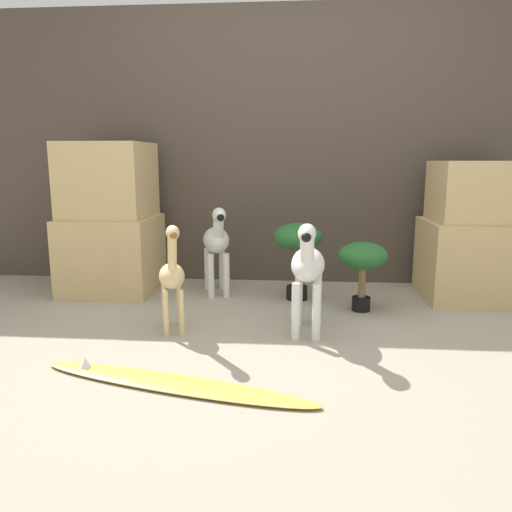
# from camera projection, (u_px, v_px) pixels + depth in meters

# --- Properties ---
(ground_plane) EXTENTS (14.00, 14.00, 0.00)m
(ground_plane) POSITION_uv_depth(u_px,v_px,m) (280.00, 359.00, 2.56)
(ground_plane) COLOR #9E937F
(wall_back) EXTENTS (6.40, 0.08, 2.20)m
(wall_back) POSITION_uv_depth(u_px,v_px,m) (289.00, 148.00, 4.05)
(wall_back) COLOR #473D33
(wall_back) RESTS_ON ground_plane
(rock_pillar_left) EXTENTS (0.67, 0.66, 1.13)m
(rock_pillar_left) POSITION_uv_depth(u_px,v_px,m) (110.00, 222.00, 3.81)
(rock_pillar_left) COLOR tan
(rock_pillar_left) RESTS_ON ground_plane
(rock_pillar_right) EXTENTS (0.67, 0.66, 1.00)m
(rock_pillar_right) POSITION_uv_depth(u_px,v_px,m) (473.00, 236.00, 3.61)
(rock_pillar_right) COLOR tan
(rock_pillar_right) RESTS_ON ground_plane
(zebra_right) EXTENTS (0.22, 0.51, 0.68)m
(zebra_right) POSITION_uv_depth(u_px,v_px,m) (308.00, 267.00, 2.86)
(zebra_right) COLOR silver
(zebra_right) RESTS_ON ground_plane
(zebra_left) EXTENTS (0.29, 0.51, 0.68)m
(zebra_left) POSITION_uv_depth(u_px,v_px,m) (217.00, 242.00, 3.74)
(zebra_left) COLOR silver
(zebra_left) RESTS_ON ground_plane
(giraffe_figurine) EXTENTS (0.22, 0.38, 0.66)m
(giraffe_figurine) POSITION_uv_depth(u_px,v_px,m) (172.00, 273.00, 2.89)
(giraffe_figurine) COLOR #E0C184
(giraffe_figurine) RESTS_ON ground_plane
(potted_palm_front) EXTENTS (0.35, 0.35, 0.56)m
(potted_palm_front) POSITION_uv_depth(u_px,v_px,m) (298.00, 242.00, 3.59)
(potted_palm_front) COLOR black
(potted_palm_front) RESTS_ON ground_plane
(potted_palm_back) EXTENTS (0.33, 0.33, 0.47)m
(potted_palm_back) POSITION_uv_depth(u_px,v_px,m) (363.00, 260.00, 3.32)
(potted_palm_back) COLOR black
(potted_palm_back) RESTS_ON ground_plane
(surfboard) EXTENTS (1.37, 0.52, 0.07)m
(surfboard) POSITION_uv_depth(u_px,v_px,m) (172.00, 383.00, 2.26)
(surfboard) COLOR gold
(surfboard) RESTS_ON ground_plane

